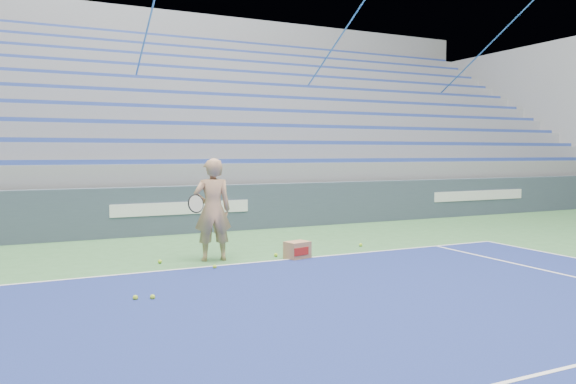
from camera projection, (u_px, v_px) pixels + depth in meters
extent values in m
cube|color=white|center=(242.00, 263.00, 9.38)|extent=(10.97, 0.05, 0.00)
cube|color=#394656|center=(180.00, 210.00, 12.95)|extent=(30.00, 0.30, 1.10)
cube|color=white|center=(182.00, 208.00, 12.80)|extent=(3.20, 0.02, 0.28)
cube|color=white|center=(480.00, 195.00, 16.66)|extent=(3.40, 0.02, 0.28)
cube|color=gray|center=(142.00, 196.00, 17.04)|extent=(30.00, 8.50, 1.10)
cube|color=gray|center=(141.00, 170.00, 16.99)|extent=(30.00, 8.50, 0.50)
cube|color=#2B439C|center=(173.00, 162.00, 13.48)|extent=(29.60, 0.42, 0.11)
cube|color=gray|center=(138.00, 153.00, 17.34)|extent=(30.00, 7.65, 0.50)
cube|color=#2B439C|center=(164.00, 141.00, 14.21)|extent=(29.60, 0.42, 0.11)
cube|color=gray|center=(136.00, 137.00, 17.68)|extent=(30.00, 6.80, 0.50)
cube|color=#2B439C|center=(156.00, 123.00, 14.94)|extent=(29.60, 0.42, 0.11)
cube|color=gray|center=(133.00, 122.00, 18.03)|extent=(30.00, 5.95, 0.50)
cube|color=#2B439C|center=(149.00, 107.00, 15.67)|extent=(29.60, 0.42, 0.11)
cube|color=gray|center=(130.00, 107.00, 18.38)|extent=(30.00, 5.10, 0.50)
cube|color=#2B439C|center=(143.00, 91.00, 16.40)|extent=(29.60, 0.42, 0.11)
cube|color=gray|center=(128.00, 93.00, 18.73)|extent=(30.00, 4.25, 0.50)
cube|color=#2B439C|center=(137.00, 78.00, 17.13)|extent=(29.60, 0.42, 0.11)
cube|color=gray|center=(125.00, 80.00, 19.07)|extent=(30.00, 3.40, 0.50)
cube|color=#2B439C|center=(132.00, 65.00, 17.86)|extent=(29.60, 0.42, 0.11)
cube|color=gray|center=(123.00, 67.00, 19.42)|extent=(30.00, 2.55, 0.50)
cube|color=#2B439C|center=(127.00, 53.00, 18.59)|extent=(29.60, 0.42, 0.11)
cube|color=gray|center=(121.00, 54.00, 19.77)|extent=(30.00, 1.70, 0.50)
cube|color=#2B439C|center=(123.00, 43.00, 19.32)|extent=(29.60, 0.42, 0.11)
cube|color=gray|center=(118.00, 42.00, 20.12)|extent=(30.00, 0.85, 0.50)
cube|color=#2B439C|center=(118.00, 33.00, 20.05)|extent=(29.60, 0.42, 0.11)
cube|color=gray|center=(509.00, 124.00, 23.37)|extent=(0.30, 8.80, 6.10)
cube|color=gray|center=(117.00, 105.00, 20.92)|extent=(31.00, 0.40, 7.30)
cylinder|color=#3474B7|center=(139.00, 61.00, 16.76)|extent=(0.05, 8.53, 5.04)
cylinder|color=#3474B7|center=(316.00, 73.00, 19.34)|extent=(0.05, 8.53, 5.04)
cylinder|color=#3474B7|center=(451.00, 83.00, 21.91)|extent=(0.05, 8.53, 5.04)
imported|color=tan|center=(213.00, 210.00, 9.66)|extent=(0.70, 0.51, 1.77)
cylinder|color=black|center=(197.00, 208.00, 9.28)|extent=(0.12, 0.27, 0.08)
cylinder|color=beige|center=(196.00, 204.00, 8.97)|extent=(0.29, 0.16, 0.28)
torus|color=black|center=(196.00, 204.00, 8.97)|extent=(0.31, 0.18, 0.30)
cube|color=#A87751|center=(297.00, 250.00, 9.88)|extent=(0.47, 0.39, 0.30)
cube|color=#B21E19|center=(301.00, 251.00, 9.74)|extent=(0.32, 0.09, 0.14)
sphere|color=#ADD72C|center=(276.00, 255.00, 10.06)|extent=(0.07, 0.07, 0.07)
sphere|color=#ADD72C|center=(160.00, 262.00, 9.44)|extent=(0.07, 0.07, 0.07)
sphere|color=#ADD72C|center=(361.00, 245.00, 11.17)|extent=(0.07, 0.07, 0.07)
sphere|color=#ADD72C|center=(153.00, 297.00, 7.12)|extent=(0.07, 0.07, 0.07)
sphere|color=#ADD72C|center=(135.00, 298.00, 7.09)|extent=(0.07, 0.07, 0.07)
sphere|color=#ADD72C|center=(215.00, 267.00, 9.01)|extent=(0.07, 0.07, 0.07)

